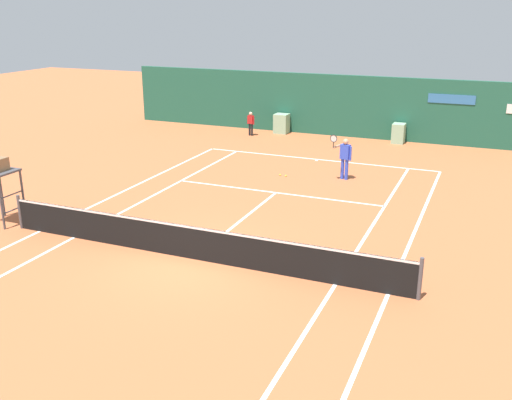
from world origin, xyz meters
TOP-DOWN VIEW (x-y plane):
  - ground_plane at (-0.00, 0.58)m, footprint 80.00×80.00m
  - tennis_net at (0.00, 0.00)m, footprint 12.10×0.10m
  - sponsor_back_wall at (-0.02, 16.97)m, footprint 25.00×1.02m
  - player_on_baseline at (1.86, 9.07)m, footprint 0.78×0.68m
  - ball_kid_left_post at (-4.78, 15.21)m, footprint 0.42×0.19m
  - tennis_ball_mid_court at (-0.39, 8.55)m, footprint 0.07×0.07m
  - tennis_ball_near_service_line at (-0.65, 8.60)m, footprint 0.07×0.07m
  - tennis_ball_by_sideline at (-4.50, 1.64)m, footprint 0.07×0.07m

SIDE VIEW (x-z plane):
  - ground_plane at x=0.00m, z-range 0.00..0.01m
  - tennis_ball_mid_court at x=-0.39m, z-range 0.00..0.07m
  - tennis_ball_near_service_line at x=-0.65m, z-range 0.00..0.07m
  - tennis_ball_by_sideline at x=-4.50m, z-range 0.00..0.07m
  - tennis_net at x=0.00m, z-range -0.02..1.05m
  - ball_kid_left_post at x=-4.78m, z-range 0.10..1.36m
  - player_on_baseline at x=1.86m, z-range 0.04..1.91m
  - sponsor_back_wall at x=-0.02m, z-range -0.05..3.14m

